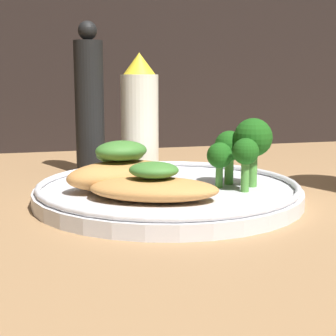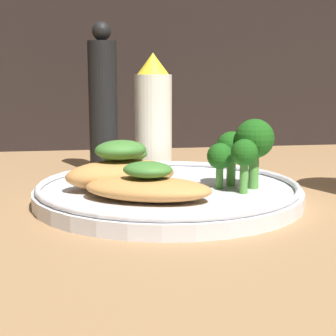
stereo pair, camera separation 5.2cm
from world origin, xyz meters
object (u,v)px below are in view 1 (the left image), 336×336
sauce_bottle (140,115)px  pepper_grinder (89,104)px  broccoli_bunch (242,146)px  plate (168,191)px

sauce_bottle → pepper_grinder: bearing=180.0°
broccoli_bunch → sauce_bottle: (-6.36, 19.32, 1.85)cm
broccoli_bunch → pepper_grinder: (-12.96, 19.32, 3.44)cm
sauce_bottle → pepper_grinder: (-6.59, 0.00, 1.59)cm
broccoli_bunch → pepper_grinder: bearing=123.8°
plate → broccoli_bunch: broccoli_bunch is taller
plate → sauce_bottle: sauce_bottle is taller
sauce_bottle → pepper_grinder: 6.78cm
plate → pepper_grinder: 20.26cm
broccoli_bunch → pepper_grinder: 23.52cm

